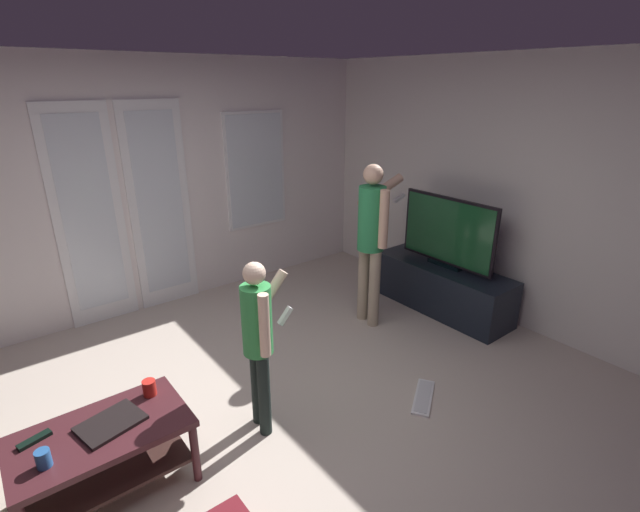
{
  "coord_description": "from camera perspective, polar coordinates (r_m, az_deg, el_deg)",
  "views": [
    {
      "loc": [
        -1.23,
        -2.24,
        2.3
      ],
      "look_at": [
        0.79,
        0.34,
        1.04
      ],
      "focal_mm": 25.86,
      "sensor_mm": 36.0,
      "label": 1
    }
  ],
  "objects": [
    {
      "name": "ground_plane",
      "position": [
        3.44,
        -7.39,
        -21.35
      ],
      "size": [
        5.81,
        4.98,
        0.02
      ],
      "primitive_type": "cube",
      "color": "#C0B0A2"
    },
    {
      "name": "wall_back_with_doors",
      "position": [
        4.97,
        -22.55,
        7.28
      ],
      "size": [
        5.81,
        0.09,
        2.58
      ],
      "color": "silver",
      "rests_on": "ground_plane"
    },
    {
      "name": "wall_right_plain",
      "position": [
        4.79,
        22.93,
        6.93
      ],
      "size": [
        0.06,
        4.98,
        2.55
      ],
      "color": "silver",
      "rests_on": "ground_plane"
    },
    {
      "name": "coffee_table",
      "position": [
        3.12,
        -25.2,
        -20.61
      ],
      "size": [
        0.95,
        0.55,
        0.45
      ],
      "color": "#411C21",
      "rests_on": "ground_plane"
    },
    {
      "name": "tv_stand",
      "position": [
        5.04,
        14.91,
        -3.82
      ],
      "size": [
        0.49,
        1.48,
        0.49
      ],
      "color": "black",
      "rests_on": "ground_plane"
    },
    {
      "name": "flat_screen_tv",
      "position": [
        4.82,
        15.53,
        2.84
      ],
      "size": [
        0.08,
        1.08,
        0.73
      ],
      "color": "black",
      "rests_on": "tv_stand"
    },
    {
      "name": "person_adult",
      "position": [
        4.4,
        6.48,
        3.09
      ],
      "size": [
        0.71,
        0.43,
        1.59
      ],
      "color": "tan",
      "rests_on": "ground_plane"
    },
    {
      "name": "person_child",
      "position": [
        3.08,
        -7.59,
        -9.5
      ],
      "size": [
        0.43,
        0.34,
        1.25
      ],
      "color": "black",
      "rests_on": "ground_plane"
    },
    {
      "name": "loose_keyboard",
      "position": [
        3.8,
        12.67,
        -16.67
      ],
      "size": [
        0.44,
        0.35,
        0.02
      ],
      "color": "white",
      "rests_on": "ground_plane"
    },
    {
      "name": "laptop_closed",
      "position": [
        3.05,
        -24.47,
        -18.32
      ],
      "size": [
        0.39,
        0.32,
        0.02
      ],
      "primitive_type": "cube",
      "rotation": [
        0.0,
        0.0,
        0.23
      ],
      "color": "black",
      "rests_on": "coffee_table"
    },
    {
      "name": "cup_near_edge",
      "position": [
        2.92,
        -31.04,
        -20.69
      ],
      "size": [
        0.07,
        0.07,
        0.1
      ],
      "primitive_type": "cylinder",
      "color": "#265695",
      "rests_on": "coffee_table"
    },
    {
      "name": "cup_by_laptop",
      "position": [
        3.17,
        -20.36,
        -15.04
      ],
      "size": [
        0.08,
        0.08,
        0.1
      ],
      "primitive_type": "cylinder",
      "color": "red",
      "rests_on": "coffee_table"
    },
    {
      "name": "tv_remote_black",
      "position": [
        3.12,
        -31.84,
        -18.76
      ],
      "size": [
        0.18,
        0.09,
        0.02
      ],
      "primitive_type": "cube",
      "rotation": [
        0.0,
        0.0,
        0.27
      ],
      "color": "black",
      "rests_on": "coffee_table"
    }
  ]
}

